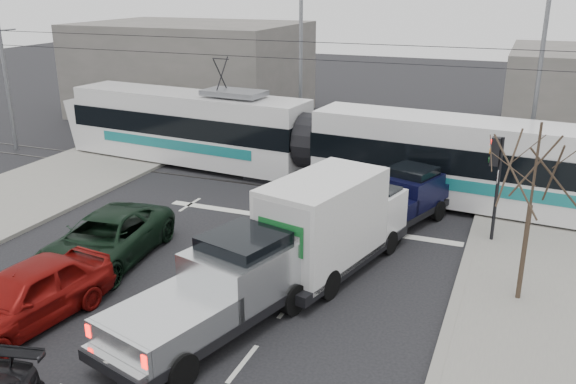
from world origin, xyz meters
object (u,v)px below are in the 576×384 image
at_px(bare_tree, 535,173).
at_px(street_lamp_far, 297,52).
at_px(tram, 311,142).
at_px(navy_pickup, 402,198).
at_px(silver_pickup, 223,287).
at_px(traffic_signal, 496,167).
at_px(green_car, 105,240).
at_px(box_truck, 332,223).
at_px(street_lamp_near, 535,67).
at_px(red_car, 26,296).

relative_size(bare_tree, street_lamp_far, 0.56).
distance_m(tram, navy_pickup, 5.97).
bearing_deg(silver_pickup, traffic_signal, 70.15).
height_order(traffic_signal, tram, tram).
xyz_separation_m(tram, green_car, (-3.33, -10.15, -1.08)).
distance_m(silver_pickup, box_truck, 4.54).
bearing_deg(bare_tree, street_lamp_near, 91.42).
bearing_deg(green_car, red_car, -89.24).
relative_size(traffic_signal, street_lamp_near, 0.40).
height_order(street_lamp_far, navy_pickup, street_lamp_far).
height_order(box_truck, navy_pickup, box_truck).
xyz_separation_m(street_lamp_far, silver_pickup, (4.73, -17.69, -3.96)).
relative_size(traffic_signal, box_truck, 0.55).
relative_size(bare_tree, red_car, 1.02).
relative_size(box_truck, navy_pickup, 1.26).
xyz_separation_m(street_lamp_near, green_car, (-12.08, -13.59, -4.34)).
height_order(bare_tree, box_truck, bare_tree).
distance_m(navy_pickup, red_car, 13.02).
xyz_separation_m(street_lamp_far, box_truck, (6.28, -13.43, -3.58)).
bearing_deg(street_lamp_far, silver_pickup, -75.02).
xyz_separation_m(bare_tree, street_lamp_far, (-11.79, 13.50, 1.32)).
bearing_deg(navy_pickup, street_lamp_near, 79.78).
bearing_deg(bare_tree, street_lamp_far, 131.12).
distance_m(traffic_signal, navy_pickup, 3.62).
bearing_deg(tram, bare_tree, -36.27).
xyz_separation_m(street_lamp_near, silver_pickup, (-6.77, -15.69, -3.96)).
height_order(box_truck, red_car, box_truck).
distance_m(box_truck, red_car, 8.80).
height_order(tram, red_car, tram).
bearing_deg(box_truck, street_lamp_far, 129.05).
distance_m(tram, box_truck, 8.74).
bearing_deg(box_truck, red_car, -122.53).
relative_size(silver_pickup, red_car, 1.38).
bearing_deg(bare_tree, navy_pickup, 132.80).
xyz_separation_m(traffic_signal, street_lamp_near, (0.84, 7.50, 2.37)).
bearing_deg(traffic_signal, street_lamp_far, 138.28).
height_order(bare_tree, tram, tram).
bearing_deg(bare_tree, silver_pickup, -149.29).
relative_size(street_lamp_near, tram, 0.35).
height_order(traffic_signal, silver_pickup, traffic_signal).
bearing_deg(green_car, bare_tree, 3.14).
xyz_separation_m(street_lamp_near, tram, (-8.75, -3.44, -3.26)).
bearing_deg(street_lamp_near, bare_tree, -88.58).
xyz_separation_m(box_truck, red_car, (-6.36, -6.03, -0.70)).
relative_size(silver_pickup, green_car, 1.22).
xyz_separation_m(traffic_signal, green_car, (-11.24, -6.09, -1.97)).
bearing_deg(red_car, navy_pickup, 61.24).
height_order(bare_tree, green_car, bare_tree).
bearing_deg(silver_pickup, bare_tree, 46.75).
bearing_deg(street_lamp_far, box_truck, -64.95).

